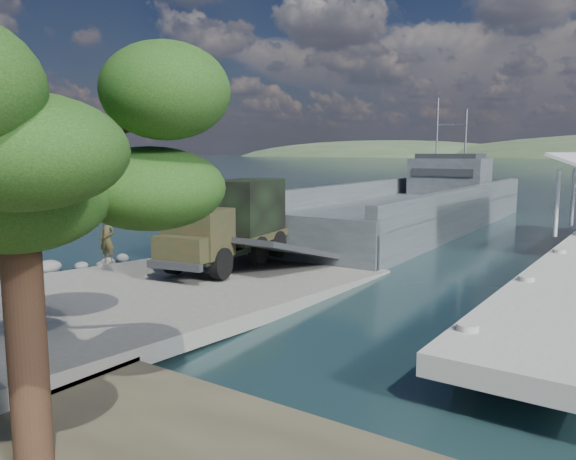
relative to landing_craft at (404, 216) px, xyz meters
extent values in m
plane|color=#173537|center=(0.36, -22.02, -0.86)|extent=(1400.00, 1400.00, 0.00)
cube|color=slate|center=(0.36, -23.02, -0.61)|extent=(10.00, 18.00, 0.50)
cube|color=#3E4549|center=(-0.01, 0.22, -0.41)|extent=(10.04, 30.40, 2.51)
cube|color=#3E4549|center=(-4.22, 0.08, 1.45)|extent=(1.61, 30.12, 1.31)
cube|color=#3E4549|center=(4.21, 0.37, 1.45)|extent=(1.61, 30.12, 1.31)
cube|color=#3E4549|center=(0.49, -14.73, 0.14)|extent=(9.04, 0.70, 2.61)
cube|color=#3E4549|center=(-0.34, 10.26, 2.35)|extent=(6.15, 4.22, 3.01)
cube|color=#2B2C30|center=(-0.34, 10.26, 4.06)|extent=(5.12, 3.38, 0.40)
cylinder|color=#96999C|center=(-1.55, 10.22, 6.37)|extent=(0.16, 0.16, 5.02)
cylinder|color=#96999C|center=(0.86, 10.30, 5.86)|extent=(0.16, 0.16, 4.02)
cylinder|color=black|center=(-0.56, -21.17, 0.23)|extent=(0.62, 1.25, 1.19)
cylinder|color=black|center=(1.51, -20.79, 0.23)|extent=(0.62, 1.25, 1.19)
cylinder|color=black|center=(-1.13, -18.11, 0.23)|extent=(0.62, 1.25, 1.19)
cylinder|color=black|center=(0.95, -17.73, 0.23)|extent=(0.62, 1.25, 1.19)
cylinder|color=black|center=(-1.46, -16.31, 0.23)|extent=(0.62, 1.25, 1.19)
cylinder|color=black|center=(0.61, -15.93, 0.23)|extent=(0.62, 1.25, 1.19)
cube|color=black|center=(0.01, -18.46, 0.37)|extent=(3.24, 7.21, 0.23)
cube|color=#25331C|center=(0.46, -20.89, 1.33)|extent=(2.58, 2.22, 1.83)
cube|color=#25331C|center=(0.65, -21.97, 0.87)|extent=(2.22, 1.19, 0.92)
cube|color=#25331C|center=(-0.22, -17.20, 0.69)|extent=(3.02, 4.56, 0.32)
cube|color=black|center=(-0.26, -17.02, 2.02)|extent=(2.79, 3.82, 2.29)
cube|color=#2B2C30|center=(0.74, -22.43, 0.32)|extent=(2.29, 0.64, 0.27)
imported|color=#25331C|center=(-2.88, -22.52, 0.58)|extent=(0.77, 0.59, 1.89)
cylinder|color=#332114|center=(7.41, -31.90, 1.91)|extent=(0.59, 0.59, 5.75)
ellipsoid|color=#103D11|center=(7.41, -31.90, 4.69)|extent=(5.55, 5.15, 2.38)
ellipsoid|color=#103D11|center=(4.04, -28.92, 4.69)|extent=(2.77, 2.77, 1.59)
camera|label=1|loc=(15.39, -36.41, 4.39)|focal=35.00mm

